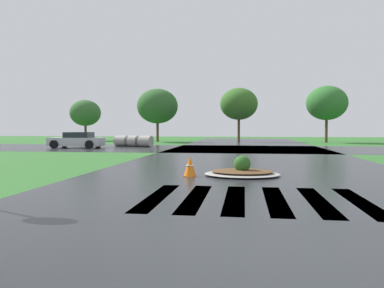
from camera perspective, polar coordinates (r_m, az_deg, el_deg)
The scene contains 9 objects.
ground_plane at distance 4.60m, azimuth 11.06°, elevation -18.79°, with size 120.00×120.00×0.10m, color #2D6628.
asphalt_roadway at distance 14.37m, azimuth 8.95°, elevation -3.93°, with size 11.46×80.00×0.01m, color #232628.
asphalt_cross_road at distance 28.30m, azimuth 8.49°, elevation -0.74°, with size 90.00×10.31×0.01m, color #232628.
crosswalk_stripes at distance 8.62m, azimuth 9.58°, elevation -8.29°, with size 4.95×3.52×0.01m.
median_island at distance 12.67m, azimuth 7.64°, elevation -4.18°, with size 2.52×2.04×0.68m.
car_white_sedan at distance 30.68m, azimuth -17.12°, elevation 0.53°, with size 4.17×2.24×1.24m.
drainage_pipe_stack at distance 31.62m, azimuth -8.89°, elevation 0.43°, with size 3.49×1.75×0.92m.
traffic_cone at distance 12.36m, azimuth -0.31°, elevation -3.46°, with size 0.43×0.43×0.67m.
background_treeline at distance 41.78m, azimuth 4.78°, elevation 5.72°, with size 39.14×6.42×6.04m.
Camera 1 is at (-0.24, -4.28, 1.62)m, focal length 35.02 mm.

